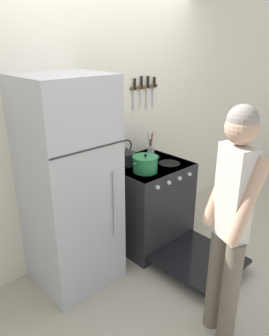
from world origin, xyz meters
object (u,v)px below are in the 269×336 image
Objects in this scene: dutch_oven_pot at (145,164)px; tea_kettle at (127,156)px; refrigerator at (70,186)px; person at (231,218)px; utensil_jar at (151,150)px; stove_range at (150,205)px.

tea_kettle is (0.01, 0.28, 0.00)m from dutch_oven_pot.
refrigerator reaches higher than person.
person reaches higher than utensil_jar.
refrigerator is at bearing 175.97° from stove_range.
stove_range is at bearing -0.59° from person.
tea_kettle is at bearing 8.67° from refrigerator.
stove_range is at bearing -48.20° from tea_kettle.
tea_kettle is 0.34m from utensil_jar.
utensil_jar is at bearing 6.33° from refrigerator.
dutch_oven_pot is 1.07× the size of utensil_jar.
refrigerator is at bearing -171.33° from tea_kettle.
person is (-0.65, -1.37, 0.01)m from utensil_jar.
stove_range is at bearing 30.61° from dutch_oven_pot.
utensil_jar is at bearing 44.09° from stove_range.
stove_range is 0.56m from dutch_oven_pot.
stove_range is 4.96× the size of dutch_oven_pot.
dutch_oven_pot is at bearing 5.56° from person.
person reaches higher than stove_range.
utensil_jar is (1.08, 0.12, 0.05)m from refrigerator.
dutch_oven_pot is (0.72, -0.16, 0.06)m from refrigerator.
stove_range is 1.39m from person.
tea_kettle is at bearing 131.80° from stove_range.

